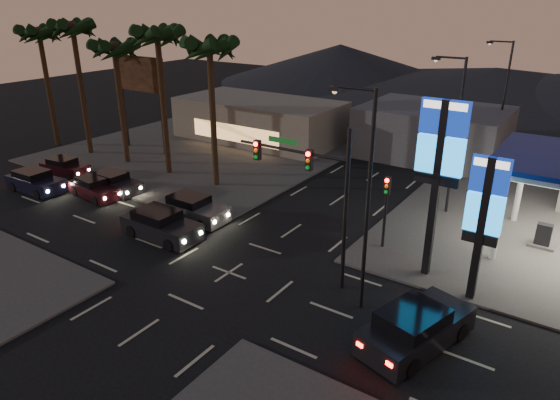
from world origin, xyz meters
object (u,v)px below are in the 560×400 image
Objects in this scene: car_lane_a_rear at (35,182)px; traffic_signal_mast at (313,181)px; car_lane_b_rear at (65,167)px; car_lane_b_front at (192,209)px; car_lane_b_mid at (114,183)px; pylon_sign_short at (485,208)px; car_lane_a_front at (161,225)px; suv_station at (415,328)px; pylon_sign_tall at (440,155)px; car_lane_a_mid at (95,188)px.

traffic_signal_mast is at bearing 1.80° from car_lane_a_rear.
traffic_signal_mast is 25.06m from car_lane_b_rear.
car_lane_b_mid is (-8.13, 0.41, -0.05)m from car_lane_b_front.
pylon_sign_short is 7.69m from traffic_signal_mast.
car_lane_a_front is (-9.73, -0.97, -4.46)m from traffic_signal_mast.
traffic_signal_mast reaches higher than suv_station.
traffic_signal_mast is 1.65× the size of car_lane_a_rear.
car_lane_b_front is (-14.71, -1.56, -5.66)m from pylon_sign_tall.
car_lane_b_front is (-0.23, 2.93, -0.04)m from car_lane_a_front.
traffic_signal_mast is 1.41× the size of suv_station.
car_lane_b_mid is at bearing 177.12° from car_lane_b_front.
pylon_sign_short is 30.71m from car_lane_a_rear.
traffic_signal_mast is at bearing -160.87° from pylon_sign_short.
pylon_sign_short reaches higher than car_lane_a_rear.
car_lane_b_rear is at bearing 166.07° from car_lane_a_front.
traffic_signal_mast reaches higher than car_lane_b_rear.
car_lane_a_front is at bearing -168.40° from pylon_sign_short.
pylon_sign_tall is 28.68m from car_lane_a_rear.
traffic_signal_mast is (-7.24, -2.51, 0.57)m from pylon_sign_short.
car_lane_b_mid reaches higher than car_lane_b_rear.
pylon_sign_short is at bearing 0.34° from car_lane_b_mid.
traffic_signal_mast is 10.75m from car_lane_a_front.
car_lane_a_rear is 0.85× the size of suv_station.
car_lane_a_front is at bearing -21.72° from car_lane_b_mid.
car_lane_b_front is at bearing 6.57° from car_lane_a_mid.
pylon_sign_tall is 16.16m from car_lane_a_front.
suv_station is at bearing -2.97° from car_lane_a_rear.
pylon_sign_short is 1.57× the size of car_lane_a_mid.
car_lane_a_front is 16.00m from suv_station.
car_lane_a_mid reaches higher than car_lane_b_rear.
car_lane_a_mid is 0.92× the size of car_lane_a_rear.
car_lane_b_rear is at bearing -178.38° from pylon_sign_tall.
car_lane_a_front is at bearing -162.79° from pylon_sign_tall.
pylon_sign_short is 1.44× the size of car_lane_b_front.
traffic_signal_mast is at bearing -7.44° from car_lane_b_mid.
car_lane_b_mid is (-8.37, 3.33, -0.09)m from car_lane_a_front.
pylon_sign_short is 1.55× the size of car_lane_b_mid.
suv_station is (29.26, -1.52, 0.10)m from car_lane_a_rear.
car_lane_b_rear is 31.10m from suv_station.
car_lane_a_front reaches higher than car_lane_b_mid.
car_lane_a_front is at bearing -12.58° from car_lane_a_mid.
car_lane_a_rear is (-13.31, 0.25, -0.05)m from car_lane_a_front.
pylon_sign_short is at bearing 3.42° from car_lane_a_mid.
car_lane_a_rear is (-23.05, -0.72, -4.51)m from traffic_signal_mast.
pylon_sign_short reaches higher than suv_station.
car_lane_b_rear is (-14.52, 0.73, -0.11)m from car_lane_b_front.
pylon_sign_tall is at bearing 1.62° from car_lane_b_rear.
suv_station is at bearing -14.53° from car_lane_b_front.
pylon_sign_short is 0.88× the size of traffic_signal_mast.
car_lane_a_rear is 5.83m from car_lane_b_mid.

